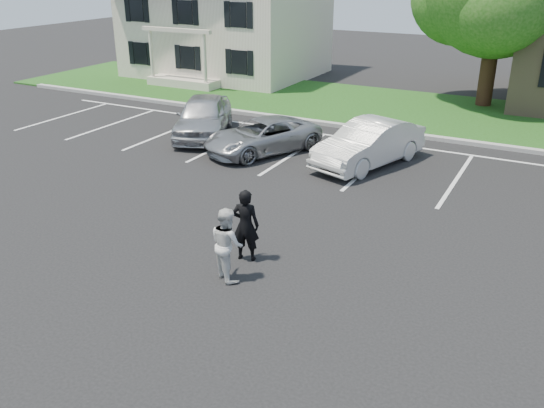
% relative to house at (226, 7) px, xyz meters
% --- Properties ---
extents(ground_plane, '(90.00, 90.00, 0.00)m').
position_rel_house_xyz_m(ground_plane, '(13.00, -19.97, -3.83)').
color(ground_plane, black).
rests_on(ground_plane, ground).
extents(curb, '(40.00, 0.30, 0.15)m').
position_rel_house_xyz_m(curb, '(13.00, -7.97, -3.75)').
color(curb, gray).
rests_on(curb, ground).
extents(grass_strip, '(44.00, 8.00, 0.08)m').
position_rel_house_xyz_m(grass_strip, '(13.00, -3.97, -3.79)').
color(grass_strip, '#193D0E').
rests_on(grass_strip, ground).
extents(stall_lines, '(34.00, 5.36, 0.01)m').
position_rel_house_xyz_m(stall_lines, '(14.40, -11.02, -3.82)').
color(stall_lines, silver).
rests_on(stall_lines, ground).
extents(house, '(10.30, 9.22, 7.60)m').
position_rel_house_xyz_m(house, '(0.00, 0.00, 0.00)').
color(house, '#C0B39E').
rests_on(house, ground).
extents(man_black_suit, '(0.70, 0.55, 1.69)m').
position_rel_house_xyz_m(man_black_suit, '(12.60, -19.48, -2.98)').
color(man_black_suit, black).
rests_on(man_black_suit, ground).
extents(man_white_shirt, '(0.99, 0.93, 1.61)m').
position_rel_house_xyz_m(man_white_shirt, '(12.67, -20.38, -3.02)').
color(man_white_shirt, silver).
rests_on(man_white_shirt, ground).
extents(car_silver_west, '(3.52, 4.89, 1.55)m').
position_rel_house_xyz_m(car_silver_west, '(6.12, -11.60, -3.06)').
color(car_silver_west, '#B7B7BC').
rests_on(car_silver_west, ground).
extents(car_silver_minivan, '(3.66, 4.70, 1.19)m').
position_rel_house_xyz_m(car_silver_minivan, '(9.12, -12.36, -3.24)').
color(car_silver_minivan, '#9C9EA3').
rests_on(car_silver_minivan, ground).
extents(car_white_sedan, '(2.82, 4.68, 1.46)m').
position_rel_house_xyz_m(car_white_sedan, '(12.88, -11.91, -3.10)').
color(car_white_sedan, silver).
rests_on(car_white_sedan, ground).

